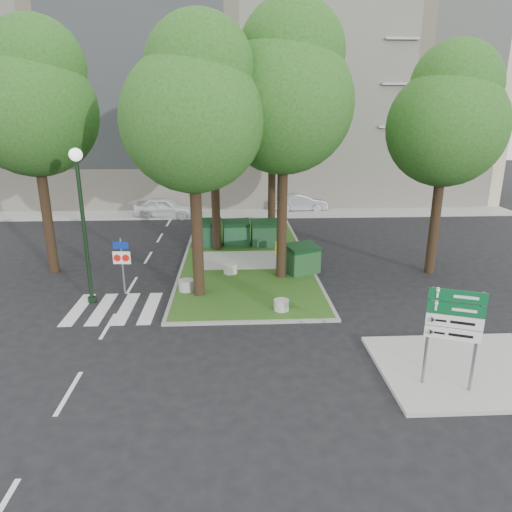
{
  "coord_description": "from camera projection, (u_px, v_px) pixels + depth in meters",
  "views": [
    {
      "loc": [
        -0.11,
        -14.66,
        6.98
      ],
      "look_at": [
        0.73,
        1.5,
        2.0
      ],
      "focal_mm": 32.0,
      "sensor_mm": 36.0,
      "label": 1
    }
  ],
  "objects": [
    {
      "name": "median_island",
      "position": [
        245.0,
        255.0,
        23.7
      ],
      "size": [
        6.0,
        16.0,
        0.12
      ],
      "primitive_type": "cube",
      "color": "#1D4C15",
      "rests_on": "ground"
    },
    {
      "name": "directional_sign",
      "position": [
        454.0,
        324.0,
        11.56
      ],
      "size": [
        1.29,
        0.53,
        2.74
      ],
      "rotation": [
        0.0,
        0.0,
        -0.36
      ],
      "color": "slate",
      "rests_on": "sidewalk_corner"
    },
    {
      "name": "zebra_crossing",
      "position": [
        138.0,
        308.0,
        17.3
      ],
      "size": [
        5.0,
        3.0,
        0.01
      ],
      "primitive_type": "cube",
      "color": "silver",
      "rests_on": "ground"
    },
    {
      "name": "tree_median_near_right",
      "position": [
        286.0,
        90.0,
        18.16
      ],
      "size": [
        5.6,
        5.6,
        11.46
      ],
      "color": "black",
      "rests_on": "ground"
    },
    {
      "name": "dumpster_d",
      "position": [
        302.0,
        259.0,
        20.68
      ],
      "size": [
        1.76,
        1.54,
        1.36
      ],
      "rotation": [
        0.0,
        0.0,
        0.43
      ],
      "color": "#123B16",
      "rests_on": "median_island"
    },
    {
      "name": "traffic_sign_pole",
      "position": [
        122.0,
        259.0,
        18.24
      ],
      "size": [
        0.71,
        0.09,
        2.36
      ],
      "rotation": [
        0.0,
        0.0,
        -0.08
      ],
      "color": "slate",
      "rests_on": "ground"
    },
    {
      "name": "median_kerb",
      "position": [
        245.0,
        255.0,
        23.7
      ],
      "size": [
        6.3,
        16.3,
        0.1
      ],
      "primitive_type": "cube",
      "color": "gray",
      "rests_on": "ground"
    },
    {
      "name": "tree_median_mid",
      "position": [
        215.0,
        116.0,
        22.6
      ],
      "size": [
        4.8,
        4.8,
        9.99
      ],
      "color": "black",
      "rests_on": "ground"
    },
    {
      "name": "tree_median_far",
      "position": [
        274.0,
        91.0,
        25.23
      ],
      "size": [
        5.8,
        5.8,
        11.93
      ],
      "color": "black",
      "rests_on": "ground"
    },
    {
      "name": "tree_median_near_left",
      "position": [
        195.0,
        106.0,
        16.27
      ],
      "size": [
        5.2,
        5.2,
        10.53
      ],
      "color": "black",
      "rests_on": "ground"
    },
    {
      "name": "dumpster_c",
      "position": [
        265.0,
        233.0,
        25.06
      ],
      "size": [
        1.58,
        1.14,
        1.44
      ],
      "rotation": [
        0.0,
        0.0,
        0.04
      ],
      "color": "#0F3219",
      "rests_on": "median_island"
    },
    {
      "name": "bollard_left",
      "position": [
        186.0,
        285.0,
        18.67
      ],
      "size": [
        0.63,
        0.63,
        0.45
      ],
      "primitive_type": "cylinder",
      "color": "#9D9C98",
      "rests_on": "median_island"
    },
    {
      "name": "bollard_mid",
      "position": [
        230.0,
        269.0,
        20.71
      ],
      "size": [
        0.61,
        0.61,
        0.44
      ],
      "primitive_type": "cylinder",
      "color": "#B0B0AA",
      "rests_on": "median_island"
    },
    {
      "name": "tree_street_right",
      "position": [
        449.0,
        116.0,
        19.28
      ],
      "size": [
        5.0,
        5.0,
        10.06
      ],
      "color": "black",
      "rests_on": "ground"
    },
    {
      "name": "dumpster_b",
      "position": [
        236.0,
        233.0,
        25.33
      ],
      "size": [
        1.56,
        1.16,
        1.38
      ],
      "rotation": [
        0.0,
        0.0,
        0.09
      ],
      "color": "#134324",
      "rests_on": "median_island"
    },
    {
      "name": "ground",
      "position": [
        238.0,
        323.0,
        16.05
      ],
      "size": [
        120.0,
        120.0,
        0.0
      ],
      "primitive_type": "plane",
      "color": "black",
      "rests_on": "ground"
    },
    {
      "name": "apartment_building",
      "position": [
        232.0,
        103.0,
        38.52
      ],
      "size": [
        41.0,
        12.0,
        16.0
      ],
      "primitive_type": "cube",
      "color": "tan",
      "rests_on": "ground"
    },
    {
      "name": "dumpster_a",
      "position": [
        207.0,
        233.0,
        24.98
      ],
      "size": [
        1.61,
        1.14,
        1.48
      ],
      "rotation": [
        0.0,
        0.0,
        -0.02
      ],
      "color": "#0E3620",
      "rests_on": "median_island"
    },
    {
      "name": "building_sidewalk",
      "position": [
        234.0,
        214.0,
        33.69
      ],
      "size": [
        42.0,
        3.0,
        0.12
      ],
      "primitive_type": "cube",
      "color": "#999993",
      "rests_on": "ground"
    },
    {
      "name": "street_lamp",
      "position": [
        82.0,
        209.0,
        16.79
      ],
      "size": [
        0.47,
        0.47,
        5.9
      ],
      "color": "black",
      "rests_on": "ground"
    },
    {
      "name": "car_silver",
      "position": [
        300.0,
        202.0,
        34.72
      ],
      "size": [
        4.2,
        1.74,
        1.35
      ],
      "primitive_type": "imported",
      "rotation": [
        0.0,
        0.0,
        1.65
      ],
      "color": "#9A9BA2",
      "rests_on": "ground"
    },
    {
      "name": "tree_street_left",
      "position": [
        34.0,
        99.0,
        19.17
      ],
      "size": [
        5.4,
        5.4,
        11.0
      ],
      "color": "black",
      "rests_on": "ground"
    },
    {
      "name": "bollard_right",
      "position": [
        281.0,
        305.0,
        16.79
      ],
      "size": [
        0.56,
        0.56,
        0.4
      ],
      "primitive_type": "cylinder",
      "color": "#ADADA7",
      "rests_on": "median_island"
    },
    {
      "name": "litter_bin",
      "position": [
        279.0,
        248.0,
        23.62
      ],
      "size": [
        0.36,
        0.36,
        0.63
      ],
      "primitive_type": "cylinder",
      "color": "yellow",
      "rests_on": "median_island"
    },
    {
      "name": "sidewalk_corner",
      "position": [
        467.0,
        369.0,
        13.02
      ],
      "size": [
        5.0,
        4.0,
        0.12
      ],
      "primitive_type": "cube",
      "color": "#999993",
      "rests_on": "ground"
    },
    {
      "name": "car_white",
      "position": [
        165.0,
        208.0,
        32.49
      ],
      "size": [
        4.44,
        2.18,
        1.46
      ],
      "primitive_type": "imported",
      "rotation": [
        0.0,
        0.0,
        1.46
      ],
      "color": "white",
      "rests_on": "ground"
    }
  ]
}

